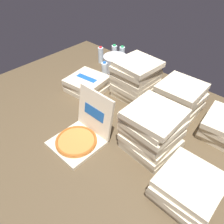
% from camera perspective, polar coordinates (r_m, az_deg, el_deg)
% --- Properties ---
extents(ground_plane, '(3.20, 2.40, 0.02)m').
position_cam_1_polar(ground_plane, '(2.00, -1.58, -4.88)').
color(ground_plane, '#4C3D28').
extents(open_pizza_box, '(0.37, 0.46, 0.40)m').
position_cam_1_polar(open_pizza_box, '(1.87, -7.74, -5.43)').
color(open_pizza_box, beige).
rests_on(open_pizza_box, ground_plane).
extents(pizza_stack_center_far, '(0.42, 0.42, 0.15)m').
position_cam_1_polar(pizza_stack_center_far, '(2.46, -6.39, 7.15)').
color(pizza_stack_center_far, beige).
rests_on(pizza_stack_center_far, ground_plane).
extents(pizza_stack_right_near, '(0.42, 0.41, 0.39)m').
position_cam_1_polar(pizza_stack_right_near, '(1.74, 10.18, -4.48)').
color(pizza_stack_right_near, beige).
rests_on(pizza_stack_right_near, ground_plane).
extents(pizza_stack_right_mid, '(0.39, 0.40, 0.20)m').
position_cam_1_polar(pizza_stack_right_mid, '(1.60, 18.69, -17.93)').
color(pizza_stack_right_mid, beige).
rests_on(pizza_stack_right_mid, ground_plane).
extents(pizza_stack_left_mid, '(0.40, 0.40, 0.39)m').
position_cam_1_polar(pizza_stack_left_mid, '(2.31, 6.06, 8.37)').
color(pizza_stack_left_mid, beige).
rests_on(pizza_stack_left_mid, ground_plane).
extents(pizza_stack_left_near, '(0.40, 0.40, 0.29)m').
position_cam_1_polar(pizza_stack_left_near, '(2.20, 16.80, 3.43)').
color(pizza_stack_left_near, beige).
rests_on(pizza_stack_left_near, ground_plane).
extents(ice_bucket, '(0.29, 0.29, 0.18)m').
position_cam_1_polar(ice_bucket, '(2.82, 0.82, 12.36)').
color(ice_bucket, '#B7BABF').
rests_on(ice_bucket, ground_plane).
extents(water_bottle_0, '(0.07, 0.07, 0.22)m').
position_cam_1_polar(water_bottle_0, '(3.03, 0.59, 14.75)').
color(water_bottle_0, white).
rests_on(water_bottle_0, ground_plane).
extents(water_bottle_1, '(0.07, 0.07, 0.22)m').
position_cam_1_polar(water_bottle_1, '(2.63, 4.24, 10.42)').
color(water_bottle_1, silver).
rests_on(water_bottle_1, ground_plane).
extents(water_bottle_2, '(0.07, 0.07, 0.22)m').
position_cam_1_polar(water_bottle_2, '(2.98, -2.87, 14.27)').
color(water_bottle_2, silver).
rests_on(water_bottle_2, ground_plane).
extents(water_bottle_3, '(0.07, 0.07, 0.22)m').
position_cam_1_polar(water_bottle_3, '(2.62, -1.89, 10.40)').
color(water_bottle_3, white).
rests_on(water_bottle_3, ground_plane).
extents(water_bottle_4, '(0.07, 0.07, 0.22)m').
position_cam_1_polar(water_bottle_4, '(2.99, 2.56, 14.41)').
color(water_bottle_4, silver).
rests_on(water_bottle_4, ground_plane).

